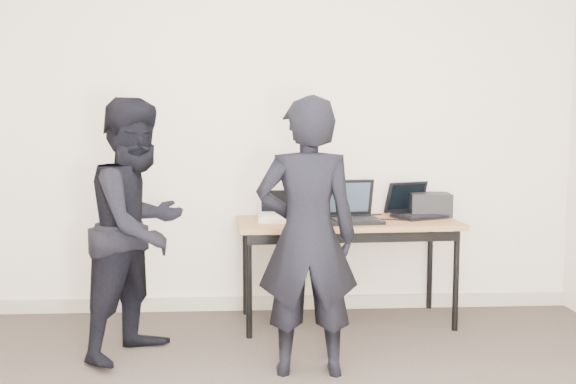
{
  "coord_description": "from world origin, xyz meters",
  "views": [
    {
      "loc": [
        -0.12,
        -2.44,
        1.38
      ],
      "look_at": [
        0.1,
        1.6,
        0.95
      ],
      "focal_mm": 40.0,
      "sensor_mm": 36.0,
      "label": 1
    }
  ],
  "objects": [
    {
      "name": "room",
      "position": [
        0.0,
        0.0,
        1.35
      ],
      "size": [
        4.6,
        4.6,
        2.8
      ],
      "color": "#3D342E",
      "rests_on": "ground"
    },
    {
      "name": "desk",
      "position": [
        0.52,
        1.9,
        0.66
      ],
      "size": [
        1.53,
        0.73,
        0.72
      ],
      "rotation": [
        0.0,
        0.0,
        0.05
      ],
      "color": "olive",
      "rests_on": "ground"
    },
    {
      "name": "laptop_beige",
      "position": [
        0.05,
        1.92,
        0.76
      ],
      "size": [
        0.28,
        0.27,
        0.22
      ],
      "rotation": [
        0.0,
        0.0,
        -0.03
      ],
      "color": "#C2B59B",
      "rests_on": "desk"
    },
    {
      "name": "laptop_center",
      "position": [
        0.55,
        1.86,
        0.78
      ],
      "size": [
        0.4,
        0.39,
        0.28
      ],
      "rotation": [
        0.0,
        0.0,
        0.12
      ],
      "color": "black",
      "rests_on": "desk"
    },
    {
      "name": "laptop_right",
      "position": [
        1.03,
        2.04,
        0.78
      ],
      "size": [
        0.43,
        0.43,
        0.25
      ],
      "rotation": [
        0.0,
        0.0,
        0.41
      ],
      "color": "black",
      "rests_on": "desk"
    },
    {
      "name": "leather_satchel",
      "position": [
        0.34,
        2.12,
        0.85
      ],
      "size": [
        0.36,
        0.18,
        0.25
      ],
      "rotation": [
        0.0,
        0.0,
        0.02
      ],
      "color": "brown",
      "rests_on": "desk"
    },
    {
      "name": "tissue",
      "position": [
        0.37,
        2.13,
        1.0
      ],
      "size": [
        0.14,
        0.11,
        0.08
      ],
      "primitive_type": "ellipsoid",
      "rotation": [
        0.0,
        0.0,
        0.07
      ],
      "color": "white",
      "rests_on": "leather_satchel"
    },
    {
      "name": "equipment_box",
      "position": [
        1.15,
        2.09,
        0.8
      ],
      "size": [
        0.31,
        0.27,
        0.16
      ],
      "primitive_type": "cube",
      "rotation": [
        0.0,
        0.0,
        -0.1
      ],
      "color": "black",
      "rests_on": "desk"
    },
    {
      "name": "power_brick",
      "position": [
        0.3,
        1.73,
        0.73
      ],
      "size": [
        0.08,
        0.05,
        0.03
      ],
      "primitive_type": "cube",
      "rotation": [
        0.0,
        0.0,
        0.11
      ],
      "color": "black",
      "rests_on": "desk"
    },
    {
      "name": "cables",
      "position": [
        0.57,
        1.9,
        0.72
      ],
      "size": [
        1.15,
        0.44,
        0.01
      ],
      "rotation": [
        0.0,
        0.0,
        0.06
      ],
      "color": "black",
      "rests_on": "desk"
    },
    {
      "name": "person_typist",
      "position": [
        0.17,
        1.0,
        0.77
      ],
      "size": [
        0.57,
        0.38,
        1.53
      ],
      "primitive_type": "imported",
      "rotation": [
        0.0,
        0.0,
        3.12
      ],
      "color": "black",
      "rests_on": "ground"
    },
    {
      "name": "person_observer",
      "position": [
        -0.8,
        1.35,
        0.77
      ],
      "size": [
        0.88,
        0.94,
        1.53
      ],
      "primitive_type": "imported",
      "rotation": [
        0.0,
        0.0,
        1.04
      ],
      "color": "black",
      "rests_on": "ground"
    },
    {
      "name": "baseboard",
      "position": [
        0.0,
        2.23,
        0.05
      ],
      "size": [
        4.5,
        0.03,
        0.1
      ],
      "primitive_type": "cube",
      "color": "#A8A08B",
      "rests_on": "ground"
    }
  ]
}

